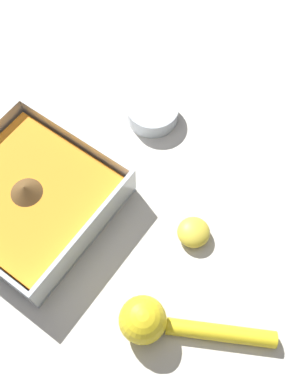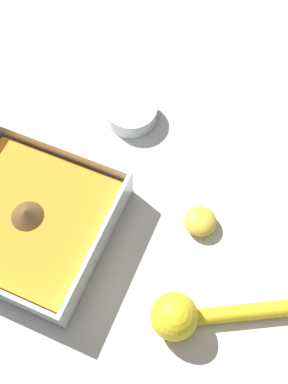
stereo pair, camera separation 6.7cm
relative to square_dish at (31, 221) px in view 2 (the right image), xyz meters
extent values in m
plane|color=beige|center=(0.01, -0.04, -0.02)|extent=(4.00, 4.00, 0.00)
cube|color=silver|center=(0.00, 0.00, -0.02)|extent=(0.23, 0.23, 0.01)
cube|color=silver|center=(0.00, -0.11, 0.01)|extent=(0.23, 0.01, 0.06)
cube|color=silver|center=(0.11, 0.00, 0.01)|extent=(0.01, 0.22, 0.06)
cube|color=orange|center=(0.00, 0.00, 0.00)|extent=(0.21, 0.21, 0.03)
cone|color=brown|center=(0.00, 0.00, 0.03)|extent=(0.05, 0.05, 0.02)
cylinder|color=silver|center=(0.24, -0.05, -0.01)|extent=(0.09, 0.09, 0.03)
cylinder|color=brown|center=(0.24, -0.05, -0.01)|extent=(0.08, 0.08, 0.02)
sphere|color=yellow|center=(-0.05, -0.24, 0.01)|extent=(0.06, 0.06, 0.06)
cylinder|color=yellow|center=(0.00, -0.34, -0.01)|extent=(0.09, 0.14, 0.02)
ellipsoid|color=yellow|center=(0.10, -0.23, -0.01)|extent=(0.05, 0.05, 0.03)
camera|label=1|loc=(-0.14, -0.31, 0.61)|focal=42.00mm
camera|label=2|loc=(-0.17, -0.25, 0.61)|focal=42.00mm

